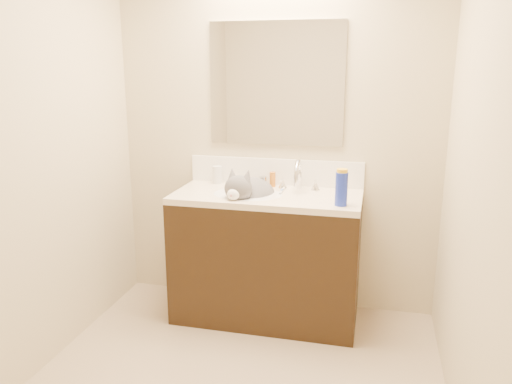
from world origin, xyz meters
The scene contains 16 objects.
room_shell centered at (0.00, 0.00, 1.49)m, with size 2.24×2.54×2.52m.
vanity_cabinet centered at (0.00, 0.97, 0.41)m, with size 1.20×0.55×0.82m, color black.
counter_slab centered at (0.00, 0.97, 0.84)m, with size 1.20×0.55×0.04m, color beige.
basin centered at (-0.12, 0.94, 0.79)m, with size 0.45×0.36×0.14m, color white.
faucet centered at (0.18, 1.11, 0.95)m, with size 0.28×0.20×0.21m.
cat centered at (-0.12, 0.97, 0.84)m, with size 0.39×0.49×0.35m.
backsplash centered at (0.00, 1.24, 0.95)m, with size 1.20×0.02×0.18m, color white.
mirror centered at (0.00, 1.24, 1.54)m, with size 0.90×0.02×0.80m, color white.
pill_bottle centered at (-0.40, 1.18, 0.92)m, with size 0.07×0.07×0.12m, color silver.
pill_label centered at (-0.40, 1.18, 0.91)m, with size 0.07×0.07×0.04m, color orange.
silver_jar centered at (-0.07, 1.19, 0.89)m, with size 0.05×0.05×0.06m, color #B7B7BC.
amber_bottle centered at (0.00, 1.17, 0.91)m, with size 0.04×0.04×0.10m, color #C36B17.
toothbrush centered at (0.08, 1.05, 0.87)m, with size 0.02×0.15×0.01m, color silver.
toothbrush_head centered at (0.08, 1.05, 0.87)m, with size 0.02×0.03×0.02m, color #6A8CE1.
spray_can centered at (0.48, 0.81, 0.96)m, with size 0.07×0.07×0.20m, color #1A2DB8.
spray_cap centered at (0.48, 0.81, 1.06)m, with size 0.06×0.06×0.04m, color yellow.
Camera 1 is at (0.66, -2.05, 1.66)m, focal length 35.00 mm.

